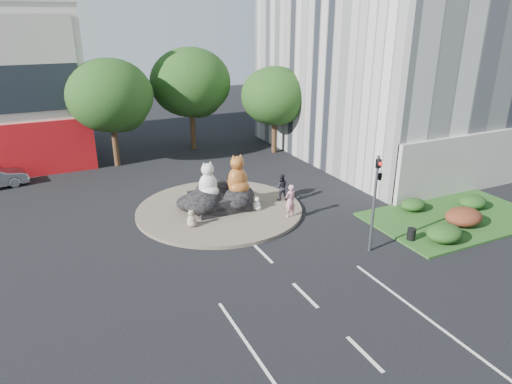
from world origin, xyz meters
TOP-DOWN VIEW (x-y plane):
  - ground at (0.00, 0.00)m, footprint 120.00×120.00m
  - roundabout_island at (0.00, 10.00)m, footprint 10.00×10.00m
  - rock_plinth at (0.00, 10.00)m, footprint 3.20×2.60m
  - grass_verge at (12.00, 3.00)m, footprint 10.00×6.00m
  - tree_left at (-3.93, 22.06)m, footprint 6.46×6.46m
  - tree_mid at (3.07, 24.06)m, footprint 6.84×6.84m
  - tree_right at (9.07, 20.06)m, footprint 5.70×5.70m
  - hedge_near_green at (9.00, 1.00)m, footprint 2.00×1.60m
  - hedge_red at (11.50, 2.00)m, footprint 2.20×1.76m
  - hedge_mid_green at (14.00, 3.50)m, footprint 1.80×1.44m
  - hedge_back_green at (10.50, 4.80)m, footprint 1.60×1.28m
  - traffic_light at (5.10, 2.00)m, footprint 0.44×1.24m
  - street_lamp at (12.82, 8.00)m, footprint 2.34×0.22m
  - cat_white at (-0.71, 9.90)m, footprint 1.42×1.27m
  - cat_tabby at (1.10, 9.73)m, footprint 1.50×1.31m
  - kitten_calico at (-2.33, 8.24)m, footprint 0.79×0.77m
  - kitten_white at (1.94, 8.78)m, footprint 0.60×0.55m
  - pedestrian_pink at (3.26, 7.08)m, footprint 0.79×0.60m
  - pedestrian_dark at (4.00, 9.54)m, footprint 1.02×0.91m
  - litter_bin at (7.59, 1.87)m, footprint 0.45×0.45m

SIDE VIEW (x-z plane):
  - ground at x=0.00m, z-range 0.00..0.00m
  - grass_verge at x=12.00m, z-range 0.00..0.12m
  - roundabout_island at x=0.00m, z-range 0.00..0.20m
  - litter_bin at x=7.59m, z-range 0.12..0.76m
  - hedge_back_green at x=10.50m, z-range 0.12..0.84m
  - hedge_mid_green at x=14.00m, z-range 0.12..0.93m
  - hedge_near_green at x=9.00m, z-range 0.12..1.02m
  - hedge_red at x=11.50m, z-range 0.12..1.11m
  - kitten_white at x=1.94m, z-range 0.20..1.04m
  - rock_plinth at x=0.00m, z-range 0.20..1.10m
  - kitten_calico at x=-2.33m, z-range 0.20..1.20m
  - pedestrian_dark at x=4.00m, z-range 0.20..1.93m
  - pedestrian_pink at x=3.26m, z-range 0.20..2.15m
  - cat_white at x=-0.71m, z-range 1.10..3.26m
  - cat_tabby at x=1.10m, z-range 1.10..3.51m
  - traffic_light at x=5.10m, z-range 1.12..6.12m
  - street_lamp at x=12.82m, z-range 0.52..8.58m
  - tree_right at x=9.07m, z-range 0.98..8.28m
  - tree_left at x=-3.93m, z-range 1.11..9.38m
  - tree_mid at x=3.07m, z-range 1.18..9.94m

